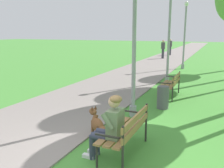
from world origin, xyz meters
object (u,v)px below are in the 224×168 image
object	(u,v)px
park_bench_mid	(171,83)
dog_brown	(99,127)
litter_bin	(163,97)
pedestrian_further_distant	(170,47)
lamp_post_near	(134,37)
pedestrian_distant	(163,49)
person_seated_on_near_bench	(110,125)
lamp_post_mid	(169,37)
lamp_post_far	(185,35)
park_bench_near	(127,129)

from	to	relation	value
park_bench_mid	dog_brown	xyz separation A→B (m)	(-0.78, -4.27, -0.25)
litter_bin	pedestrian_further_distant	bearing A→B (deg)	100.00
park_bench_mid	lamp_post_near	distance (m)	3.13
dog_brown	pedestrian_distant	size ratio (longest dim) A/B	0.46
person_seated_on_near_bench	pedestrian_distant	world-z (taller)	pedestrian_distant
pedestrian_distant	litter_bin	bearing A→B (deg)	-77.75
lamp_post_mid	pedestrian_further_distant	world-z (taller)	lamp_post_mid
lamp_post_near	lamp_post_far	world-z (taller)	lamp_post_near
dog_brown	lamp_post_far	world-z (taller)	lamp_post_far
park_bench_near	pedestrian_further_distant	bearing A→B (deg)	98.48
lamp_post_mid	dog_brown	bearing A→B (deg)	-91.26
park_bench_near	pedestrian_distant	distance (m)	17.82
person_seated_on_near_bench	lamp_post_mid	xyz separation A→B (m)	(-0.46, 7.55, 1.44)
pedestrian_further_distant	pedestrian_distant	bearing A→B (deg)	-89.75
lamp_post_mid	pedestrian_distant	world-z (taller)	lamp_post_mid
lamp_post_near	lamp_post_mid	world-z (taller)	lamp_post_near
dog_brown	pedestrian_further_distant	xyz separation A→B (m)	(-2.31, 20.52, 0.58)
park_bench_near	pedestrian_distant	size ratio (longest dim) A/B	0.91
park_bench_mid	lamp_post_far	world-z (taller)	lamp_post_far
dog_brown	lamp_post_near	world-z (taller)	lamp_post_near
dog_brown	lamp_post_mid	size ratio (longest dim) A/B	0.19
litter_bin	pedestrian_distant	xyz separation A→B (m)	(-3.12, 14.36, 0.49)
dog_brown	lamp_post_far	size ratio (longest dim) A/B	0.18
dog_brown	litter_bin	xyz separation A→B (m)	(0.82, 2.75, 0.09)
lamp_post_near	dog_brown	bearing A→B (deg)	-97.04
lamp_post_near	pedestrian_further_distant	distance (m)	19.04
lamp_post_near	lamp_post_mid	distance (m)	5.07
lamp_post_far	litter_bin	xyz separation A→B (m)	(0.64, -8.92, -1.81)
person_seated_on_near_bench	lamp_post_mid	world-z (taller)	lamp_post_mid
litter_bin	park_bench_near	bearing A→B (deg)	-90.16
park_bench_mid	lamp_post_near	xyz separation A→B (m)	(-0.57, -2.57, 1.69)
dog_brown	pedestrian_further_distant	size ratio (longest dim) A/B	0.46
park_bench_mid	pedestrian_distant	distance (m)	13.21
pedestrian_distant	park_bench_near	bearing A→B (deg)	-79.95
person_seated_on_near_bench	dog_brown	world-z (taller)	person_seated_on_near_bench
park_bench_mid	person_seated_on_near_bench	size ratio (longest dim) A/B	1.20
pedestrian_distant	park_bench_mid	bearing A→B (deg)	-76.52
lamp_post_far	pedestrian_distant	xyz separation A→B (m)	(-2.48, 5.44, -1.32)
lamp_post_near	pedestrian_distant	distance (m)	15.68
park_bench_near	park_bench_mid	size ratio (longest dim) A/B	1.00
park_bench_near	lamp_post_mid	xyz separation A→B (m)	(-0.67, 7.20, 1.61)
person_seated_on_near_bench	dog_brown	xyz separation A→B (m)	(-0.61, 0.77, -0.42)
dog_brown	pedestrian_distant	bearing A→B (deg)	97.64
pedestrian_further_distant	park_bench_mid	bearing A→B (deg)	-79.22
park_bench_mid	dog_brown	bearing A→B (deg)	-100.41
park_bench_mid	person_seated_on_near_bench	world-z (taller)	person_seated_on_near_bench
park_bench_near	litter_bin	size ratio (longest dim) A/B	2.14
park_bench_mid	lamp_post_near	world-z (taller)	lamp_post_near
lamp_post_mid	litter_bin	bearing A→B (deg)	-80.48
pedestrian_distant	pedestrian_further_distant	xyz separation A→B (m)	(-0.01, 3.41, 0.00)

